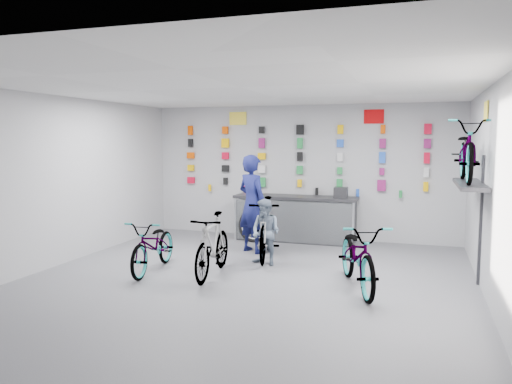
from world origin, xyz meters
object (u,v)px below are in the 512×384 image
(counter, at_px, (295,219))
(bike_right, at_px, (358,255))
(clerk, at_px, (252,204))
(bike_left, at_px, (154,245))
(bike_service, at_px, (266,228))
(bike_center, at_px, (213,245))
(customer, at_px, (266,232))

(counter, height_order, bike_right, bike_right)
(bike_right, relative_size, clerk, 1.01)
(counter, bearing_deg, bike_left, -117.39)
(bike_left, bearing_deg, bike_service, 36.24)
(bike_right, bearing_deg, clerk, 121.10)
(bike_service, bearing_deg, bike_right, -48.36)
(clerk, bearing_deg, bike_left, 88.36)
(bike_left, relative_size, bike_center, 1.00)
(bike_center, distance_m, customer, 1.16)
(bike_left, relative_size, bike_service, 0.90)
(bike_service, bearing_deg, customer, -85.04)
(bike_left, distance_m, bike_center, 1.08)
(bike_service, relative_size, customer, 1.61)
(bike_center, xyz_separation_m, customer, (0.60, 0.99, 0.07))
(bike_service, height_order, clerk, clerk)
(bike_center, bearing_deg, customer, 53.17)
(bike_left, distance_m, bike_right, 3.41)
(bike_right, height_order, bike_service, bike_service)
(customer, bearing_deg, bike_center, -101.49)
(bike_service, bearing_deg, bike_left, -147.84)
(bike_center, relative_size, bike_right, 0.88)
(bike_center, height_order, bike_right, bike_center)
(counter, height_order, customer, customer)
(bike_left, height_order, clerk, clerk)
(bike_right, bearing_deg, bike_service, 123.10)
(bike_center, bearing_deg, bike_right, -4.60)
(clerk, bearing_deg, bike_service, 162.07)
(bike_left, xyz_separation_m, bike_service, (1.54, 1.46, 0.12))
(bike_right, height_order, clerk, clerk)
(bike_right, bearing_deg, bike_left, 161.00)
(bike_center, height_order, customer, customer)
(bike_center, xyz_separation_m, bike_right, (2.34, 0.03, -0.00))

